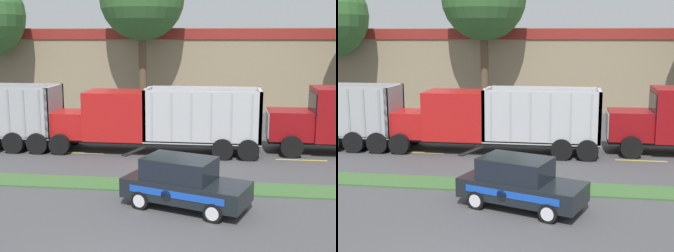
{
  "view_description": "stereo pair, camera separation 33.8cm",
  "coord_description": "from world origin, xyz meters",
  "views": [
    {
      "loc": [
        2.85,
        -9.86,
        5.74
      ],
      "look_at": [
        0.49,
        8.78,
        2.16
      ],
      "focal_mm": 50.0,
      "sensor_mm": 36.0,
      "label": 1
    },
    {
      "loc": [
        3.19,
        -9.82,
        5.74
      ],
      "look_at": [
        0.49,
        8.78,
        2.16
      ],
      "focal_mm": 50.0,
      "sensor_mm": 36.0,
      "label": 2
    }
  ],
  "objects": [
    {
      "name": "store_building_backdrop",
      "position": [
        -1.09,
        32.15,
        3.21
      ],
      "size": [
        43.37,
        12.1,
        6.41
      ],
      "color": "#9E896B",
      "rests_on": "ground_plane"
    },
    {
      "name": "centre_line_6",
      "position": [
        6.45,
        12.22,
        0.0
      ],
      "size": [
        2.4,
        0.14,
        0.01
      ],
      "primitive_type": "cube",
      "color": "yellow",
      "rests_on": "ground_plane"
    },
    {
      "name": "centre_line_4",
      "position": [
        -4.35,
        12.22,
        0.0
      ],
      "size": [
        2.4,
        0.14,
        0.01
      ],
      "primitive_type": "cube",
      "color": "yellow",
      "rests_on": "ground_plane"
    },
    {
      "name": "grass_verge",
      "position": [
        0.0,
        7.45,
        0.03
      ],
      "size": [
        120.0,
        1.54,
        0.06
      ],
      "primitive_type": "cube",
      "color": "#3D6633",
      "rests_on": "ground_plane"
    },
    {
      "name": "dump_truck_far_right",
      "position": [
        -1.81,
        12.92,
        1.6
      ],
      "size": [
        11.04,
        2.57,
        3.33
      ],
      "color": "black",
      "rests_on": "ground_plane"
    },
    {
      "name": "rally_car",
      "position": [
        1.47,
        5.33,
        0.87
      ],
      "size": [
        4.58,
        3.06,
        1.76
      ],
      "color": "black",
      "rests_on": "ground_plane"
    },
    {
      "name": "centre_line_5",
      "position": [
        1.05,
        12.22,
        0.0
      ],
      "size": [
        2.4,
        0.14,
        0.01
      ],
      "primitive_type": "cube",
      "color": "yellow",
      "rests_on": "ground_plane"
    }
  ]
}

